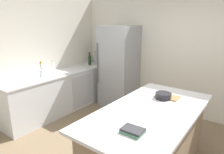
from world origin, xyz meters
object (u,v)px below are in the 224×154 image
Objects in this scene: wine_bottle at (90,60)px; cookbook_stack at (133,131)px; flower_vase at (41,72)px; mixing_bowl at (163,96)px; kitchen_island at (149,140)px; cutting_board at (167,97)px; vinegar_bottle at (90,60)px; refrigerator at (119,67)px; whiskey_bottle at (98,59)px; soda_bottle at (96,59)px; sink_faucet at (52,67)px.

cookbook_stack is (2.65, -2.22, -0.10)m from wine_bottle.
flower_vase is 2.74m from cookbook_stack.
cookbook_stack is 1.09m from mixing_bowl.
cutting_board reaches higher than kitchen_island.
vinegar_bottle is at bearing 124.73° from wine_bottle.
cutting_board is (1.68, -1.16, -0.04)m from refrigerator.
wine_bottle reaches higher than mixing_bowl.
mixing_bowl reaches higher than kitchen_island.
cookbook_stack is at bearing -39.93° from wine_bottle.
cutting_board is at bearing 72.80° from mixing_bowl.
kitchen_island is 3.17m from whiskey_bottle.
cookbook_stack is (2.71, -2.30, -0.08)m from vinegar_bottle.
flower_vase is 1.47m from wine_bottle.
cookbook_stack is (0.10, -0.63, 0.48)m from kitchen_island.
soda_bottle reaches higher than cookbook_stack.
kitchen_island is 6.17× the size of soda_bottle.
flower_vase is 1.45× the size of cookbook_stack.
cutting_board is (2.50, -1.32, -0.10)m from whiskey_bottle.
vinegar_bottle is at bearing 92.78° from flower_vase.
flower_vase is at bearing -87.22° from vinegar_bottle.
whiskey_bottle is 0.84× the size of cutting_board.
cutting_board is (2.59, 0.10, -0.14)m from sink_faucet.
wine_bottle is at bearing -101.34° from soda_bottle.
soda_bottle reaches higher than mixing_bowl.
sink_faucet is (-0.91, -1.25, 0.10)m from refrigerator.
soda_bottle is 3.55m from cookbook_stack.
whiskey_bottle is 1.27× the size of cookbook_stack.
kitchen_island is 3.13m from soda_bottle.
soda_bottle is 2.81m from mixing_bowl.
cookbook_stack is (1.78, -2.33, -0.02)m from refrigerator.
cutting_board is at bearing -22.33° from wine_bottle.
kitchen_island is 1.08× the size of refrigerator.
flower_vase is 1.43× the size of mixing_bowl.
whiskey_bottle is (-0.82, 0.17, 0.06)m from refrigerator.
wine_bottle is at bearing 140.07° from cookbook_stack.
kitchen_island is 0.79m from cookbook_stack.
whiskey_bottle is at bearing 84.44° from soda_bottle.
wine_bottle reaches higher than flower_vase.
soda_bottle is at bearing 86.30° from sink_faucet.
vinegar_bottle reaches higher than whiskey_bottle.
cookbook_stack reaches higher than kitchen_island.
cookbook_stack is at bearing -42.70° from soda_bottle.
sink_faucet is 0.87× the size of wine_bottle.
sink_faucet is 0.98× the size of vinegar_bottle.
kitchen_island is 6.07× the size of cutting_board.
mixing_bowl is at bearing -107.20° from cutting_board.
sink_faucet reaches higher than cookbook_stack.
cookbook_stack is 1.18m from cutting_board.
vinegar_bottle is at bearing 156.50° from cutting_board.
mixing_bowl reaches higher than cutting_board.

